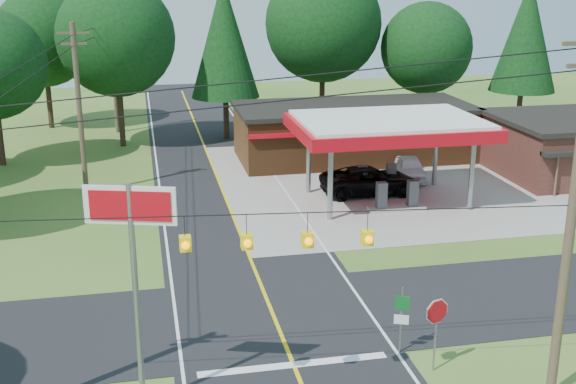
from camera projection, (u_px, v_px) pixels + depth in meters
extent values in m
plane|color=#3B6222|center=(274.00, 317.00, 27.72)|extent=(120.00, 120.00, 0.00)
cube|color=black|center=(274.00, 317.00, 27.71)|extent=(8.00, 120.00, 0.02)
cube|color=black|center=(274.00, 317.00, 27.71)|extent=(70.00, 7.00, 0.02)
cube|color=yellow|center=(274.00, 317.00, 27.71)|extent=(0.15, 110.00, 0.00)
cylinder|color=gray|center=(330.00, 182.00, 37.89)|extent=(0.28, 0.28, 4.20)
cylinder|color=gray|center=(309.00, 159.00, 42.56)|extent=(0.28, 0.28, 4.20)
cylinder|color=gray|center=(472.00, 174.00, 39.43)|extent=(0.28, 0.28, 4.20)
cylinder|color=gray|center=(436.00, 152.00, 44.11)|extent=(0.28, 0.28, 4.20)
cube|color=#B90916|center=(389.00, 127.00, 40.33)|extent=(10.60, 7.40, 0.70)
cube|color=white|center=(389.00, 120.00, 40.21)|extent=(10.00, 7.00, 0.25)
cube|color=#9E9B93|center=(396.00, 209.00, 39.90)|extent=(3.20, 0.90, 0.22)
cube|color=#3F3F44|center=(381.00, 195.00, 39.48)|extent=(0.55, 0.45, 1.50)
cube|color=#3F3F44|center=(412.00, 193.00, 39.83)|extent=(0.55, 0.45, 1.50)
cube|color=#9E9B93|center=(376.00, 190.00, 43.26)|extent=(3.20, 0.90, 0.22)
cube|color=#3F3F44|center=(362.00, 178.00, 42.85)|extent=(0.55, 0.45, 1.50)
cube|color=#3F3F44|center=(391.00, 176.00, 43.20)|extent=(0.55, 0.45, 1.50)
cube|color=brown|center=(353.00, 134.00, 50.65)|extent=(16.00, 7.00, 3.50)
cube|color=black|center=(354.00, 107.00, 50.09)|extent=(16.40, 7.40, 0.30)
cube|color=#B90916|center=(370.00, 131.00, 47.00)|extent=(16.00, 0.50, 0.25)
cylinder|color=#473828|center=(571.00, 223.00, 20.92)|extent=(0.30, 0.30, 11.50)
cylinder|color=#473828|center=(80.00, 111.00, 41.53)|extent=(0.30, 0.30, 10.00)
cube|color=#473828|center=(73.00, 33.00, 40.23)|extent=(1.80, 0.12, 0.12)
cube|color=#473828|center=(74.00, 44.00, 40.41)|extent=(1.40, 0.12, 0.12)
cylinder|color=#473828|center=(114.00, 74.00, 57.80)|extent=(0.30, 0.30, 9.50)
cube|color=yellow|center=(185.00, 243.00, 20.07)|extent=(0.32, 0.32, 0.42)
cube|color=yellow|center=(247.00, 241.00, 20.21)|extent=(0.32, 0.32, 0.42)
cube|color=yellow|center=(307.00, 239.00, 20.35)|extent=(0.32, 0.32, 0.42)
cube|color=yellow|center=(367.00, 238.00, 20.50)|extent=(0.32, 0.32, 0.42)
cylinder|color=#332316|center=(0.00, 136.00, 48.75)|extent=(0.44, 0.44, 3.96)
cylinder|color=#332316|center=(121.00, 115.00, 53.93)|extent=(0.44, 0.44, 4.68)
sphere|color=black|center=(116.00, 38.00, 52.24)|extent=(8.58, 8.58, 8.58)
cylinder|color=#332316|center=(226.00, 111.00, 56.47)|extent=(0.44, 0.44, 4.32)
cone|color=black|center=(224.00, 38.00, 54.80)|extent=(5.28, 5.28, 9.00)
cylinder|color=#332316|center=(322.00, 101.00, 58.84)|extent=(0.44, 0.44, 5.04)
sphere|color=black|center=(323.00, 24.00, 57.02)|extent=(9.24, 9.24, 9.24)
cylinder|color=#332316|center=(423.00, 108.00, 58.68)|extent=(0.44, 0.44, 3.96)
sphere|color=black|center=(427.00, 48.00, 57.25)|extent=(7.26, 7.26, 7.26)
cylinder|color=#332316|center=(520.00, 105.00, 59.24)|extent=(0.44, 0.44, 4.32)
cone|color=black|center=(526.00, 35.00, 57.57)|extent=(5.28, 5.28, 9.00)
cylinder|color=#332316|center=(49.00, 102.00, 60.31)|extent=(0.44, 0.44, 4.32)
sphere|color=black|center=(43.00, 38.00, 58.75)|extent=(7.92, 7.92, 7.92)
imported|color=black|center=(370.00, 181.00, 42.68)|extent=(5.94, 5.94, 1.63)
imported|color=white|center=(410.00, 168.00, 45.73)|extent=(4.91, 4.91, 1.41)
cylinder|color=gray|center=(136.00, 300.00, 21.02)|extent=(0.18, 0.18, 7.15)
cube|color=white|center=(130.00, 205.00, 20.15)|extent=(2.56, 0.85, 1.12)
cube|color=#B90916|center=(130.00, 206.00, 20.11)|extent=(2.25, 0.73, 0.86)
cylinder|color=gray|center=(435.00, 337.00, 23.70)|extent=(0.07, 0.07, 2.47)
cylinder|color=gray|center=(401.00, 320.00, 24.81)|extent=(0.06, 0.06, 2.48)
cube|color=#0C591E|center=(402.00, 303.00, 24.58)|extent=(0.48, 0.21, 0.51)
cube|color=white|center=(401.00, 320.00, 24.76)|extent=(0.48, 0.21, 0.34)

